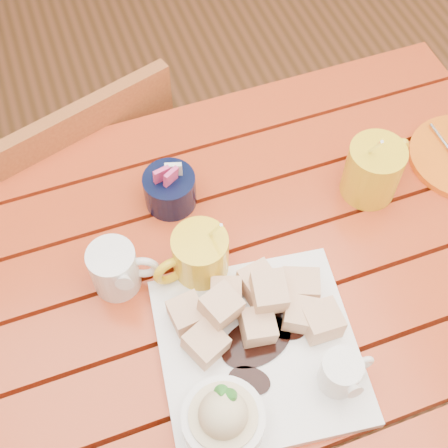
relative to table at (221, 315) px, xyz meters
name	(u,v)px	position (x,y,z in m)	size (l,w,h in m)	color
ground	(222,417)	(0.00, 0.00, -0.64)	(5.00, 5.00, 0.00)	#4F2F16
table	(221,315)	(0.00, 0.00, 0.00)	(1.20, 0.79, 0.75)	#B02D16
dessert_plate	(253,358)	(0.00, -0.14, 0.14)	(0.33, 0.33, 0.12)	white
coffee_mug_left	(199,257)	(-0.02, 0.04, 0.16)	(0.13, 0.09, 0.15)	yellow
coffee_mug_right	(374,169)	(0.31, 0.10, 0.16)	(0.13, 0.10, 0.16)	yellow
cream_pitcher	(116,268)	(-0.15, 0.06, 0.15)	(0.11, 0.09, 0.09)	white
sugar_caddy	(170,189)	(-0.02, 0.19, 0.14)	(0.09, 0.09, 0.10)	black
chair_far	(85,189)	(-0.16, 0.49, -0.19)	(0.48, 0.48, 0.82)	brown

